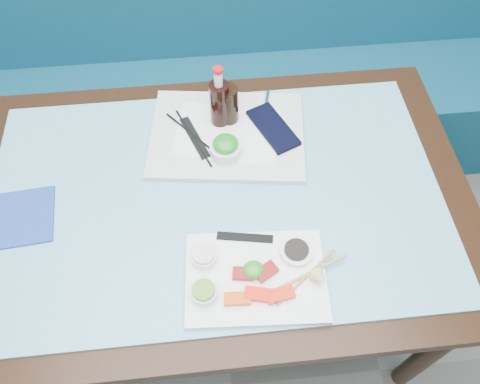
{
  "coord_description": "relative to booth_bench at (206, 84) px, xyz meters",
  "views": [
    {
      "loc": [
        -0.01,
        0.76,
        1.81
      ],
      "look_at": [
        0.06,
        1.43,
        0.8
      ],
      "focal_mm": 35.0,
      "sensor_mm": 36.0,
      "label": 1
    }
  ],
  "objects": [
    {
      "name": "booth_bench",
      "position": [
        0.0,
        0.0,
        0.0
      ],
      "size": [
        3.0,
        0.56,
        1.17
      ],
      "color": "navy",
      "rests_on": "ground"
    },
    {
      "name": "dining_table",
      "position": [
        0.0,
        -0.84,
        0.29
      ],
      "size": [
        1.4,
        0.9,
        0.75
      ],
      "color": "black",
      "rests_on": "ground"
    },
    {
      "name": "glass_top",
      "position": [
        0.0,
        -0.84,
        0.38
      ],
      "size": [
        1.22,
        0.76,
        0.01
      ],
      "primitive_type": "cube",
      "color": "#64AAC9",
      "rests_on": "dining_table"
    },
    {
      "name": "sashimi_plate",
      "position": [
        0.08,
        -1.09,
        0.39
      ],
      "size": [
        0.35,
        0.26,
        0.02
      ],
      "primitive_type": "cube",
      "rotation": [
        0.0,
        0.0,
        -0.06
      ],
      "color": "white",
      "rests_on": "glass_top"
    },
    {
      "name": "salmon_left",
      "position": [
        0.03,
        -1.14,
        0.41
      ],
      "size": [
        0.06,
        0.03,
        0.01
      ],
      "primitive_type": "cube",
      "rotation": [
        0.0,
        0.0,
        -0.06
      ],
      "color": "#F14909",
      "rests_on": "sashimi_plate"
    },
    {
      "name": "salmon_mid",
      "position": [
        0.08,
        -1.14,
        0.41
      ],
      "size": [
        0.07,
        0.05,
        0.02
      ],
      "primitive_type": "cube",
      "rotation": [
        0.0,
        0.0,
        -0.24
      ],
      "color": "#FF1A0A",
      "rests_on": "sashimi_plate"
    },
    {
      "name": "salmon_right",
      "position": [
        0.13,
        -1.14,
        0.41
      ],
      "size": [
        0.07,
        0.04,
        0.02
      ],
      "primitive_type": "cube",
      "rotation": [
        0.0,
        0.0,
        0.19
      ],
      "color": "#FF250A",
      "rests_on": "sashimi_plate"
    },
    {
      "name": "tuna_left",
      "position": [
        0.05,
        -1.08,
        0.41
      ],
      "size": [
        0.05,
        0.04,
        0.02
      ],
      "primitive_type": "cube",
      "rotation": [
        0.0,
        0.0,
        -0.16
      ],
      "color": "maroon",
      "rests_on": "sashimi_plate"
    },
    {
      "name": "tuna_right",
      "position": [
        0.1,
        -1.08,
        0.41
      ],
      "size": [
        0.06,
        0.05,
        0.02
      ],
      "primitive_type": "cube",
      "rotation": [
        0.0,
        0.0,
        0.52
      ],
      "color": "maroon",
      "rests_on": "sashimi_plate"
    },
    {
      "name": "seaweed_garnish",
      "position": [
        0.07,
        -1.08,
        0.41
      ],
      "size": [
        0.06,
        0.05,
        0.03
      ],
      "primitive_type": "ellipsoid",
      "rotation": [
        0.0,
        0.0,
        0.1
      ],
      "color": "#338B20",
      "rests_on": "sashimi_plate"
    },
    {
      "name": "ramekin_wasabi",
      "position": [
        -0.05,
        -1.12,
        0.41
      ],
      "size": [
        0.08,
        0.08,
        0.03
      ],
      "primitive_type": "cylinder",
      "rotation": [
        0.0,
        0.0,
        0.28
      ],
      "color": "white",
      "rests_on": "sashimi_plate"
    },
    {
      "name": "wasabi_fill",
      "position": [
        -0.05,
        -1.12,
        0.43
      ],
      "size": [
        0.07,
        0.07,
        0.01
      ],
      "primitive_type": "cylinder",
      "rotation": [
        0.0,
        0.0,
        0.3
      ],
      "color": "olive",
      "rests_on": "ramekin_wasabi"
    },
    {
      "name": "ramekin_ginger",
      "position": [
        -0.04,
        -1.03,
        0.41
      ],
      "size": [
        0.07,
        0.07,
        0.03
      ],
      "primitive_type": "cylinder",
      "rotation": [
        0.0,
        0.0,
        0.17
      ],
      "color": "white",
      "rests_on": "sashimi_plate"
    },
    {
      "name": "ginger_fill",
      "position": [
        -0.04,
        -1.03,
        0.43
      ],
      "size": [
        0.07,
        0.07,
        0.01
      ],
      "primitive_type": "cylinder",
      "rotation": [
        0.0,
        0.0,
        -0.41
      ],
      "color": "beige",
      "rests_on": "ramekin_ginger"
    },
    {
      "name": "soy_dish",
      "position": [
        0.18,
        -1.04,
        0.41
      ],
      "size": [
        0.09,
        0.09,
        0.02
      ],
      "primitive_type": "cylinder",
      "rotation": [
        0.0,
        0.0,
        0.16
      ],
      "color": "white",
      "rests_on": "sashimi_plate"
    },
    {
      "name": "soy_fill",
      "position": [
        0.18,
        -1.04,
        0.42
      ],
      "size": [
        0.07,
        0.07,
        0.01
      ],
      "primitive_type": "cylinder",
      "rotation": [
        0.0,
        0.0,
        -0.21
      ],
      "color": "black",
      "rests_on": "soy_dish"
    },
    {
      "name": "lemon_wedge",
      "position": [
        0.22,
        -1.12,
        0.42
      ],
      "size": [
        0.05,
        0.05,
        0.04
      ],
      "primitive_type": "cone",
      "rotation": [
        1.57,
        0.0,
        0.43
      ],
      "color": "#FFDE78",
      "rests_on": "sashimi_plate"
    },
    {
      "name": "chopstick_sleeve",
      "position": [
        0.06,
        -0.98,
        0.4
      ],
      "size": [
        0.14,
        0.05,
        0.0
      ],
      "primitive_type": "cube",
      "rotation": [
        0.0,
        0.0,
        -0.18
      ],
      "color": "black",
      "rests_on": "sashimi_plate"
    },
    {
      "name": "wooden_chopstick_a",
      "position": [
        0.19,
        -1.1,
        0.4
      ],
      "size": [
        0.23,
        0.1,
        0.01
      ],
      "primitive_type": "cylinder",
      "rotation": [
        1.57,
        0.0,
        -1.2
      ],
      "color": "tan",
      "rests_on": "sashimi_plate"
    },
    {
      "name": "wooden_chopstick_b",
      "position": [
        0.2,
        -1.1,
        0.4
      ],
      "size": [
        0.17,
        0.13,
        0.01
      ],
      "primitive_type": "cylinder",
      "rotation": [
        1.57,
        0.0,
        -0.91
      ],
      "color": "#A3834C",
      "rests_on": "sashimi_plate"
    },
    {
      "name": "serving_tray",
      "position": [
        0.05,
        -0.64,
        0.39
      ],
      "size": [
        0.48,
        0.39,
        0.02
      ],
      "primitive_type": "cube",
      "rotation": [
        0.0,
        0.0,
        -0.13
      ],
      "color": "silver",
      "rests_on": "glass_top"
    },
    {
      "name": "paper_placemat",
      "position": [
        0.05,
        -0.64,
        0.4
      ],
      "size": [
        0.34,
        0.27,
        0.0
      ],
      "primitive_type": "cube",
      "rotation": [
        0.0,
        0.0,
        -0.23
      ],
      "color": "white",
      "rests_on": "serving_tray"
    },
    {
      "name": "seaweed_bowl",
      "position": [
        0.04,
        -0.71,
        0.42
      ],
      "size": [
        0.09,
        0.09,
        0.04
      ],
      "primitive_type": "cylinder",
      "rotation": [
        0.0,
        0.0,
        -0.06
      ],
      "color": "white",
      "rests_on": "serving_tray"
    },
    {
      "name": "seaweed_salad",
      "position": [
        0.04,
        -0.71,
        0.44
      ],
      "size": [
        0.09,
        0.09,
        0.04
      ],
      "primitive_type": "ellipsoid",
      "rotation": [
        0.0,
        0.0,
        0.24
      ],
      "color": "#1D7E1D",
      "rests_on": "seaweed_bowl"
    },
    {
      "name": "cola_glass",
      "position": [
        0.06,
        -0.58,
        0.46
      ],
      "size": [
        0.08,
        0.08,
        0.12
      ],
      "primitive_type": "cylinder",
      "rotation": [
        0.0,
        0.0,
        -0.35
      ],
      "color": "black",
      "rests_on": "serving_tray"
    },
    {
      "name": "navy_pouch",
      "position": [
        0.18,
        -0.64,
        0.41
      ],
      "size": [
        0.15,
        0.2,
        0.01
      ],
      "primitive_type": "cube",
      "rotation": [
        0.0,
        0.0,
        0.41
      ],
      "color": "black",
      "rests_on": "serving_tray"
    },
    {
      "name": "fork",
      "position": [
        0.18,
        -0.53,
        0.41
      ],
      "size": [
        0.03,
        0.09,
        0.01
      ],
      "primitive_type": "cylinder",
      "rotation": [
        1.57,
        0.0,
        -0.27
      ],
      "color": "silver",
      "rests_on": "serving_tray"
    },
    {
      "name": "black_chopstick_a",
      "position": [
        -0.05,
        -0.65,
        0.4
      ],
      "size": [
        0.1,
        0.22,
        0.01
      ],
      "primitive_type": "cylinder",
      "rotation": [
        1.57,
        0.0,
        0.39
      ],
      "color": "black",
      "rests_on": "serving_tray"
    },
    {
      "name": "black_chopstick_b",
      "position": [
        -0.04,
        -0.65,
        0.4
      ],
      "size": [
        0.17,
        0.2,
        0.01
      ],
      "primitive_type": "cylinder",
      "rotation": [
        1.57,
        0.0,
        0.69
      ],
      "color": "black",
      "rests_on": "serving_tray"
    },
    {
      "name": "tray_sleeve",
      "position": [
        -0.05,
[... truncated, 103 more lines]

